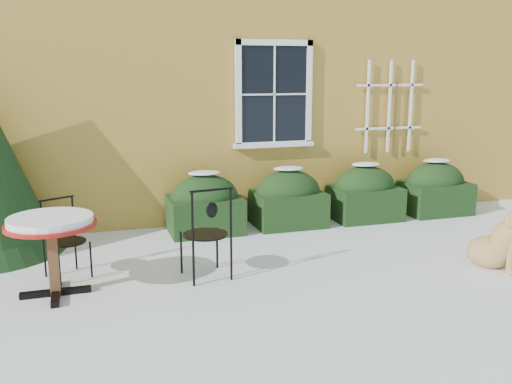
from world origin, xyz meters
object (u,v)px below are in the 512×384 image
object	(u,v)px
bistro_table	(51,230)
patio_chair_far	(65,238)
patio_chair_near	(207,233)
dog	(500,244)

from	to	relation	value
bistro_table	patio_chair_far	world-z (taller)	patio_chair_far
patio_chair_near	dog	distance (m)	3.49
bistro_table	patio_chair_far	bearing A→B (deg)	78.88
patio_chair_near	patio_chair_far	distance (m)	1.63
bistro_table	patio_chair_near	bearing A→B (deg)	1.11
patio_chair_near	bistro_table	bearing A→B (deg)	-6.37
bistro_table	patio_chair_far	size ratio (longest dim) A/B	1.02
bistro_table	dog	world-z (taller)	bistro_table
bistro_table	dog	distance (m)	5.12
patio_chair_near	dog	bearing A→B (deg)	160.37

